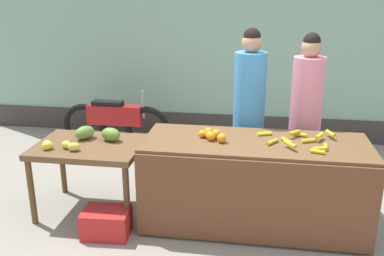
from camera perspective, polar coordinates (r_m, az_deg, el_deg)
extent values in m
plane|color=gray|center=(4.47, 4.02, -12.13)|extent=(24.00, 24.00, 0.00)
cube|color=#8CB299|center=(6.56, 6.40, 11.74)|extent=(8.28, 0.20, 3.04)
cube|color=#3F3833|center=(6.74, 5.95, 0.24)|extent=(8.28, 0.04, 0.36)
cube|color=brown|center=(4.25, 8.25, -7.28)|extent=(2.14, 0.81, 0.87)
cube|color=brown|center=(3.88, 8.14, -9.95)|extent=(2.14, 0.03, 0.81)
cube|color=brown|center=(4.46, -13.59, -2.46)|extent=(1.07, 0.79, 0.06)
cylinder|color=brown|center=(4.52, -20.64, -8.01)|extent=(0.06, 0.06, 0.69)
cylinder|color=brown|center=(4.15, -8.71, -9.39)|extent=(0.06, 0.06, 0.69)
cylinder|color=brown|center=(5.08, -16.91, -4.68)|extent=(0.06, 0.06, 0.69)
cylinder|color=brown|center=(4.75, -6.24, -5.57)|extent=(0.06, 0.06, 0.69)
cylinder|color=gold|center=(4.04, 10.68, -1.84)|extent=(0.12, 0.15, 0.04)
cylinder|color=yellow|center=(3.90, 16.41, -3.04)|extent=(0.13, 0.07, 0.04)
cylinder|color=gold|center=(4.02, 17.41, -2.46)|extent=(0.05, 0.13, 0.04)
cylinder|color=gold|center=(3.97, 16.71, -2.66)|extent=(0.14, 0.08, 0.04)
cylinder|color=gold|center=(4.15, 15.33, -1.64)|extent=(0.15, 0.10, 0.04)
cylinder|color=yellow|center=(4.25, 9.63, -0.77)|extent=(0.14, 0.08, 0.04)
cylinder|color=gold|center=(4.09, 12.56, -1.71)|extent=(0.11, 0.15, 0.04)
cylinder|color=gold|center=(4.29, 14.20, -0.87)|extent=(0.13, 0.06, 0.04)
cylinder|color=gold|center=(3.93, 12.95, -2.09)|extent=(0.12, 0.15, 0.04)
cylinder|color=gold|center=(4.31, 18.00, -0.69)|extent=(0.08, 0.15, 0.04)
cylinder|color=gold|center=(4.21, 16.66, -1.01)|extent=(0.10, 0.15, 0.04)
cylinder|color=gold|center=(4.24, 13.50, -0.62)|extent=(0.12, 0.13, 0.04)
sphere|color=orange|center=(4.13, 1.39, -0.79)|extent=(0.07, 0.07, 0.07)
sphere|color=orange|center=(4.09, 2.30, -0.94)|extent=(0.08, 0.08, 0.08)
sphere|color=orange|center=(4.04, 2.57, -1.12)|extent=(0.09, 0.09, 0.09)
sphere|color=orange|center=(4.17, 2.23, -0.50)|extent=(0.08, 0.08, 0.08)
sphere|color=orange|center=(4.00, 3.99, -1.34)|extent=(0.09, 0.09, 0.09)
sphere|color=orange|center=(4.11, 3.24, -0.79)|extent=(0.09, 0.09, 0.09)
ellipsoid|color=yellow|center=(4.39, -18.82, -2.30)|extent=(0.12, 0.11, 0.08)
ellipsoid|color=yellow|center=(4.64, -13.86, -0.76)|extent=(0.12, 0.11, 0.07)
ellipsoid|color=#E4CD4C|center=(4.28, -15.50, -2.45)|extent=(0.13, 0.10, 0.09)
ellipsoid|color=#D5CE47|center=(4.41, -18.70, -2.12)|extent=(0.14, 0.13, 0.09)
ellipsoid|color=#E2CE49|center=(4.37, -16.42, -2.14)|extent=(0.13, 0.12, 0.08)
ellipsoid|color=olive|center=(4.47, -10.79, -0.85)|extent=(0.26, 0.21, 0.14)
ellipsoid|color=olive|center=(4.58, -14.11, -0.60)|extent=(0.24, 0.26, 0.14)
cylinder|color=#33333D|center=(4.88, 7.29, -4.70)|extent=(0.29, 0.29, 0.73)
cylinder|color=#3F8CCC|center=(4.63, 7.69, 4.54)|extent=(0.34, 0.34, 0.89)
sphere|color=tan|center=(4.53, 7.98, 11.17)|extent=(0.21, 0.21, 0.21)
sphere|color=black|center=(4.52, 8.02, 12.03)|extent=(0.18, 0.18, 0.18)
cylinder|color=#33333D|center=(4.96, 14.36, -4.90)|extent=(0.29, 0.29, 0.71)
cylinder|color=pink|center=(4.71, 15.10, 3.93)|extent=(0.34, 0.34, 0.86)
sphere|color=tan|center=(4.61, 15.65, 10.27)|extent=(0.21, 0.21, 0.21)
sphere|color=black|center=(4.61, 15.72, 11.11)|extent=(0.18, 0.18, 0.18)
torus|color=black|center=(6.18, -5.99, -0.02)|extent=(0.65, 0.09, 0.65)
torus|color=black|center=(6.48, -14.15, 0.38)|extent=(0.65, 0.09, 0.65)
cube|color=#A51919|center=(6.26, -10.26, 1.75)|extent=(0.80, 0.18, 0.28)
cube|color=black|center=(6.25, -11.21, 3.19)|extent=(0.44, 0.16, 0.08)
cylinder|color=gray|center=(6.09, -6.56, 3.13)|extent=(0.04, 0.04, 0.40)
cube|color=red|center=(4.24, -11.34, -12.28)|extent=(0.46, 0.35, 0.26)
ellipsoid|color=maroon|center=(5.06, -1.79, -4.59)|extent=(0.37, 0.31, 0.58)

